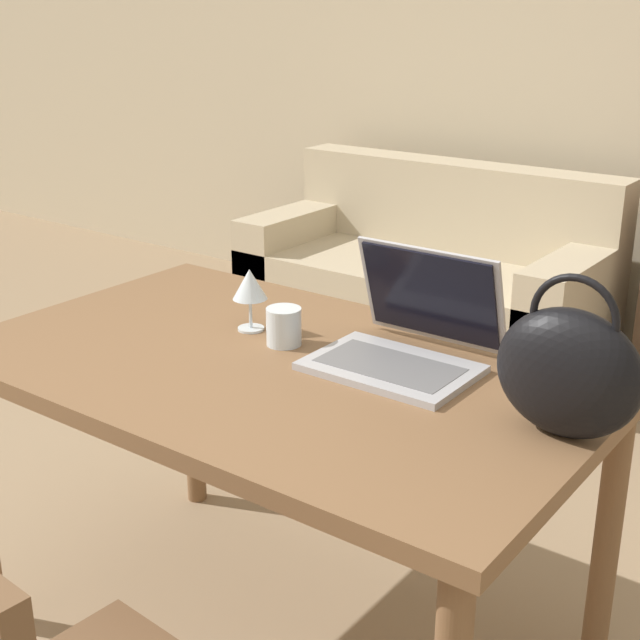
% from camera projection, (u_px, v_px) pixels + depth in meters
% --- Properties ---
extents(dining_table, '(1.42, 0.87, 0.76)m').
position_uv_depth(dining_table, '(278.00, 396.00, 2.00)').
color(dining_table, brown).
rests_on(dining_table, ground_plane).
extents(couch, '(1.61, 0.76, 0.82)m').
position_uv_depth(couch, '(427.00, 286.00, 4.05)').
color(couch, '#C1B293').
rests_on(couch, ground_plane).
extents(laptop, '(0.35, 0.33, 0.24)m').
position_uv_depth(laptop, '(410.00, 333.00, 1.95)').
color(laptop, '#ADADB2').
rests_on(laptop, dining_table).
extents(drinking_glass, '(0.08, 0.08, 0.09)m').
position_uv_depth(drinking_glass, '(284.00, 326.00, 2.04)').
color(drinking_glass, silver).
rests_on(drinking_glass, dining_table).
extents(wine_glass, '(0.08, 0.08, 0.15)m').
position_uv_depth(wine_glass, '(250.00, 286.00, 2.11)').
color(wine_glass, silver).
rests_on(wine_glass, dining_table).
extents(handbag, '(0.27, 0.13, 0.31)m').
position_uv_depth(handbag, '(568.00, 371.00, 1.59)').
color(handbag, black).
rests_on(handbag, dining_table).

